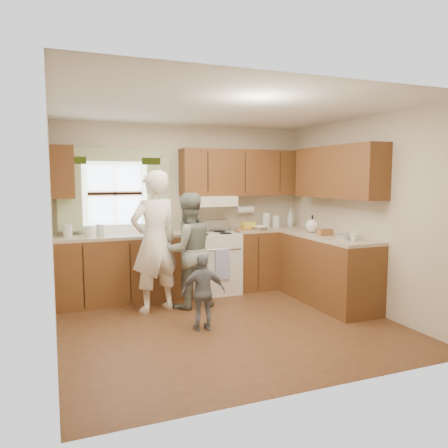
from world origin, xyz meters
name	(u,v)px	position (x,y,z in m)	size (l,w,h in m)	color
room	(229,219)	(0.00, 0.00, 1.25)	(3.80, 3.80, 3.80)	#522C19
kitchen_fixtures	(240,239)	(0.61, 1.08, 0.84)	(3.80, 2.25, 2.15)	#45260E
stove	(211,262)	(0.30, 1.44, 0.47)	(0.76, 0.67, 1.07)	silver
woman_left	(155,242)	(-0.69, 0.84, 0.91)	(0.66, 0.44, 1.82)	white
woman_right	(188,250)	(-0.24, 0.85, 0.77)	(0.74, 0.58, 1.53)	#23372E
child	(203,292)	(-0.34, -0.06, 0.44)	(0.51, 0.21, 0.87)	slate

